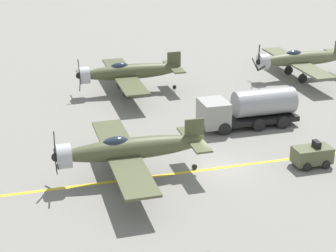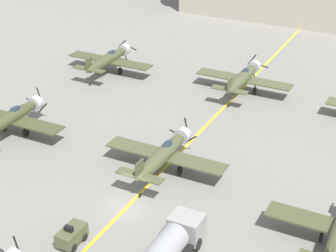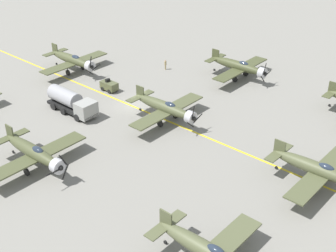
% 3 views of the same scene
% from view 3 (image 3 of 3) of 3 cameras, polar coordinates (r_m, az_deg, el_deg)
% --- Properties ---
extents(ground_plane, '(400.00, 400.00, 0.00)m').
position_cam_3_polar(ground_plane, '(64.21, -4.22, 2.38)').
color(ground_plane, gray).
extents(taxiway_stripe, '(0.30, 160.00, 0.01)m').
position_cam_3_polar(taxiway_stripe, '(64.21, -4.22, 2.38)').
color(taxiway_stripe, yellow).
rests_on(taxiway_stripe, ground).
extents(airplane_mid_right, '(12.00, 9.98, 3.65)m').
position_cam_3_polar(airplane_mid_right, '(52.20, -15.97, -3.13)').
color(airplane_mid_right, '#4A4F31').
rests_on(airplane_mid_right, ground).
extents(airplane_far_center, '(12.00, 9.98, 3.65)m').
position_cam_3_polar(airplane_far_center, '(49.91, 17.85, -5.08)').
color(airplane_far_center, '#505537').
rests_on(airplane_far_center, ground).
extents(airplane_mid_center, '(12.00, 9.98, 3.78)m').
position_cam_3_polar(airplane_mid_center, '(59.35, -0.28, 2.26)').
color(airplane_mid_center, '#4F5435').
rests_on(airplane_mid_center, ground).
extents(airplane_far_right, '(12.00, 9.98, 3.65)m').
position_cam_3_polar(airplane_far_right, '(38.80, 4.91, -15.02)').
color(airplane_far_right, '#54593A').
rests_on(airplane_far_right, ground).
extents(airplane_mid_left, '(12.00, 9.98, 3.74)m').
position_cam_3_polar(airplane_mid_left, '(72.75, 8.67, 7.21)').
color(airplane_mid_left, '#444A2B').
rests_on(airplane_mid_left, ground).
extents(airplane_near_center, '(12.00, 9.98, 3.77)m').
position_cam_3_polar(airplane_near_center, '(75.83, -11.50, 7.89)').
color(airplane_near_center, '#4C5132').
rests_on(airplane_near_center, ground).
extents(fuel_tanker, '(2.68, 8.00, 2.98)m').
position_cam_3_polar(fuel_tanker, '(63.18, -11.68, 2.87)').
color(fuel_tanker, black).
rests_on(fuel_tanker, ground).
extents(tow_tractor, '(1.57, 2.60, 1.79)m').
position_cam_3_polar(tow_tractor, '(68.88, -7.19, 4.91)').
color(tow_tractor, '#515638').
rests_on(tow_tractor, ground).
extents(ground_crew_walking, '(0.35, 0.35, 1.62)m').
position_cam_3_polar(ground_crew_walking, '(75.70, -0.32, 7.53)').
color(ground_crew_walking, tan).
rests_on(ground_crew_walking, ground).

